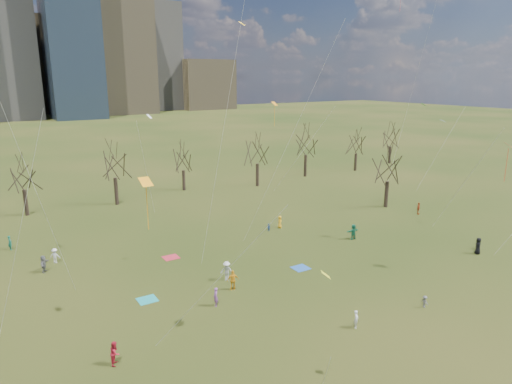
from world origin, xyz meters
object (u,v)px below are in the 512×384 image
blanket_teal (147,300)px  blanket_navy (301,268)px  person_2 (115,353)px  person_4 (233,280)px  person_1 (356,319)px  blanket_crimson (171,257)px

blanket_teal → blanket_navy: same height
blanket_teal → person_2: bearing=-121.8°
person_2 → blanket_teal: bearing=-3.4°
person_2 → person_4: 13.05m
person_2 → person_4: person_4 is taller
blanket_teal → person_1: (12.00, -12.61, 0.69)m
blanket_navy → person_2: size_ratio=0.97×
blanket_crimson → person_2: bearing=-122.8°
person_1 → person_4: person_4 is taller
person_1 → blanket_teal: bearing=91.0°
blanket_crimson → blanket_teal: bearing=-123.8°
person_2 → person_4: bearing=-37.0°
blanket_crimson → person_4: person_4 is taller
blanket_crimson → person_4: 10.20m
blanket_teal → person_4: bearing=-16.8°
blanket_navy → person_1: bearing=-106.0°
blanket_teal → person_2: size_ratio=0.97×
blanket_navy → person_4: bearing=-175.7°
blanket_teal → blanket_crimson: size_ratio=1.00×
blanket_teal → blanket_navy: size_ratio=1.00×
blanket_crimson → person_1: bearing=-71.6°
person_1 → person_2: person_2 is taller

